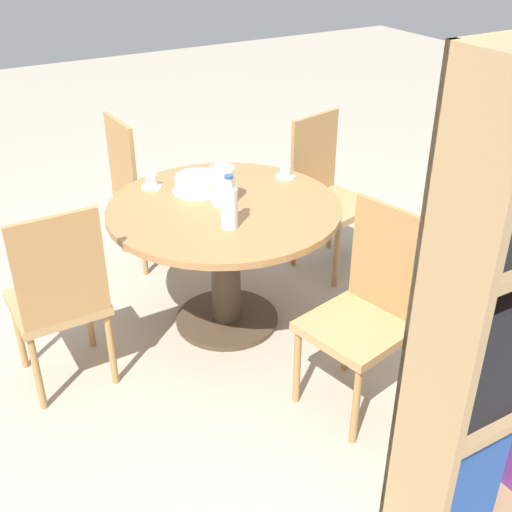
# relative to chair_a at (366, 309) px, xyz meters

# --- Properties ---
(ground_plane) EXTENTS (14.00, 14.00, 0.00)m
(ground_plane) POSITION_rel_chair_a_xyz_m (0.26, -0.89, -0.51)
(ground_plane) COLOR #B2A893
(dining_table) EXTENTS (1.23, 1.23, 0.74)m
(dining_table) POSITION_rel_chair_a_xyz_m (0.26, -0.89, 0.04)
(dining_table) COLOR #473828
(dining_table) RESTS_ON ground_plane
(chair_a) EXTENTS (0.50, 0.50, 0.98)m
(chair_a) POSITION_rel_chair_a_xyz_m (0.00, 0.00, 0.00)
(chair_a) COLOR #A87A47
(chair_a) RESTS_ON ground_plane
(chair_b) EXTENTS (0.50, 0.50, 0.98)m
(chair_b) POSITION_rel_chair_a_xyz_m (-0.62, -1.16, 0.00)
(chair_b) COLOR #A87A47
(chair_b) RESTS_ON ground_plane
(chair_c) EXTENTS (0.44, 0.44, 0.98)m
(chair_c) POSITION_rel_chair_a_xyz_m (0.36, -1.80, 0.00)
(chair_c) COLOR #A87A47
(chair_c) RESTS_ON ground_plane
(chair_d) EXTENTS (0.42, 0.42, 0.98)m
(chair_d) POSITION_rel_chair_a_xyz_m (1.17, -0.81, 0.00)
(chair_d) COLOR #A87A47
(chair_d) RESTS_ON ground_plane
(coffee_pot) EXTENTS (0.13, 0.13, 0.24)m
(coffee_pot) POSITION_rel_chair_a_xyz_m (0.25, -0.91, 0.33)
(coffee_pot) COLOR white
(coffee_pot) RESTS_ON dining_table
(water_bottle) EXTENTS (0.08, 0.08, 0.27)m
(water_bottle) POSITION_rel_chair_a_xyz_m (0.35, -0.65, 0.33)
(water_bottle) COLOR silver
(water_bottle) RESTS_ON dining_table
(cake_main) EXTENTS (0.27, 0.27, 0.09)m
(cake_main) POSITION_rel_chair_a_xyz_m (0.29, -1.12, 0.27)
(cake_main) COLOR white
(cake_main) RESTS_ON dining_table
(cup_a) EXTENTS (0.12, 0.12, 0.07)m
(cup_a) POSITION_rel_chair_a_xyz_m (-0.22, -1.05, 0.25)
(cup_a) COLOR silver
(cup_a) RESTS_ON dining_table
(cup_b) EXTENTS (0.12, 0.12, 0.07)m
(cup_b) POSITION_rel_chair_a_xyz_m (0.49, -1.30, 0.25)
(cup_b) COLOR silver
(cup_b) RESTS_ON dining_table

